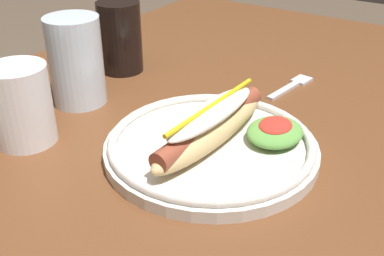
{
  "coord_description": "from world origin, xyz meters",
  "views": [
    {
      "loc": [
        -0.42,
        -0.33,
        1.07
      ],
      "look_at": [
        0.03,
        -0.04,
        0.77
      ],
      "focal_mm": 43.55,
      "sensor_mm": 36.0,
      "label": 1
    }
  ],
  "objects_px": {
    "fork": "(292,86)",
    "extra_cup": "(21,105)",
    "water_cup": "(76,61)",
    "hot_dog_plate": "(215,140)",
    "soda_cup": "(120,37)"
  },
  "relations": [
    {
      "from": "fork",
      "to": "extra_cup",
      "type": "relative_size",
      "value": 1.1
    },
    {
      "from": "fork",
      "to": "water_cup",
      "type": "xyz_separation_m",
      "value": [
        -0.24,
        0.27,
        0.07
      ]
    },
    {
      "from": "hot_dog_plate",
      "to": "fork",
      "type": "relative_size",
      "value": 2.32
    },
    {
      "from": "fork",
      "to": "soda_cup",
      "type": "height_order",
      "value": "soda_cup"
    },
    {
      "from": "hot_dog_plate",
      "to": "extra_cup",
      "type": "xyz_separation_m",
      "value": [
        -0.11,
        0.24,
        0.03
      ]
    },
    {
      "from": "hot_dog_plate",
      "to": "extra_cup",
      "type": "distance_m",
      "value": 0.26
    },
    {
      "from": "extra_cup",
      "to": "water_cup",
      "type": "bearing_deg",
      "value": 11.9
    },
    {
      "from": "hot_dog_plate",
      "to": "extra_cup",
      "type": "relative_size",
      "value": 2.56
    },
    {
      "from": "hot_dog_plate",
      "to": "extra_cup",
      "type": "bearing_deg",
      "value": 115.66
    },
    {
      "from": "soda_cup",
      "to": "extra_cup",
      "type": "relative_size",
      "value": 1.15
    },
    {
      "from": "soda_cup",
      "to": "water_cup",
      "type": "distance_m",
      "value": 0.14
    },
    {
      "from": "water_cup",
      "to": "extra_cup",
      "type": "height_order",
      "value": "water_cup"
    },
    {
      "from": "fork",
      "to": "extra_cup",
      "type": "height_order",
      "value": "extra_cup"
    },
    {
      "from": "water_cup",
      "to": "soda_cup",
      "type": "bearing_deg",
      "value": 12.68
    },
    {
      "from": "extra_cup",
      "to": "soda_cup",
      "type": "bearing_deg",
      "value": 12.3
    }
  ]
}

